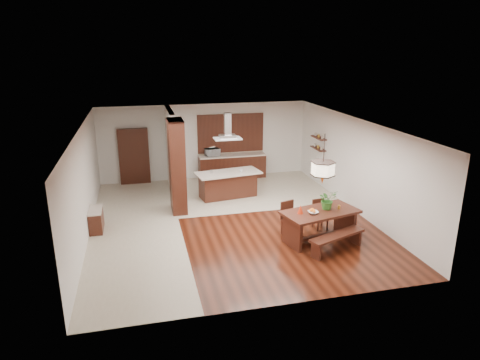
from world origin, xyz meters
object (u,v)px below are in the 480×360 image
object	(u,v)px
pendant_lantern	(324,159)
range_hood	(227,126)
foliage_plant	(327,200)
dining_table	(320,219)
dining_bench	(337,243)
dining_chair_right	(320,215)
microwave	(212,152)
kitchen_island	(228,184)
dining_chair_left	(291,219)
fruit_bowl	(313,212)
island_cup	(241,171)
hallway_console	(96,220)

from	to	relation	value
pendant_lantern	range_hood	world-z (taller)	same
pendant_lantern	foliage_plant	distance (m)	1.17
dining_table	range_hood	world-z (taller)	range_hood
dining_bench	dining_chair_right	bearing A→B (deg)	83.12
range_hood	microwave	xyz separation A→B (m)	(-0.16, 2.09, -1.37)
dining_chair_right	kitchen_island	bearing A→B (deg)	115.91
dining_bench	pendant_lantern	bearing A→B (deg)	103.68
pendant_lantern	kitchen_island	size ratio (longest dim) A/B	0.57
dining_chair_left	fruit_bowl	xyz separation A→B (m)	(0.37, -0.61, 0.40)
dining_bench	range_hood	bearing A→B (deg)	111.39
island_cup	range_hood	bearing A→B (deg)	163.12
pendant_lantern	kitchen_island	world-z (taller)	pendant_lantern
dining_chair_left	dining_bench	bearing A→B (deg)	-72.63
dining_bench	hallway_console	bearing A→B (deg)	155.27
range_hood	microwave	bearing A→B (deg)	94.45
dining_chair_left	foliage_plant	bearing A→B (deg)	-41.40
dining_table	fruit_bowl	bearing A→B (deg)	-153.20
dining_chair_left	foliage_plant	distance (m)	1.13
foliage_plant	range_hood	size ratio (longest dim) A/B	0.58
pendant_lantern	fruit_bowl	bearing A→B (deg)	-153.20
kitchen_island	island_cup	world-z (taller)	island_cup
hallway_console	dining_bench	xyz separation A→B (m)	(6.01, -2.77, -0.08)
dining_bench	microwave	size ratio (longest dim) A/B	3.09
dining_chair_left	microwave	xyz separation A→B (m)	(-1.18, 5.55, 0.62)
dining_chair_right	kitchen_island	distance (m)	3.79
range_hood	microwave	distance (m)	2.50
kitchen_island	microwave	size ratio (longest dim) A/B	4.30
dining_chair_right	hallway_console	bearing A→B (deg)	161.89
pendant_lantern	range_hood	bearing A→B (deg)	112.70
fruit_bowl	island_cup	bearing A→B (deg)	103.70
hallway_console	microwave	distance (m)	5.71
foliage_plant	kitchen_island	bearing A→B (deg)	115.93
dining_bench	dining_chair_left	world-z (taller)	dining_chair_left
fruit_bowl	range_hood	distance (m)	4.59
dining_bench	microwave	world-z (taller)	microwave
foliage_plant	island_cup	size ratio (longest dim) A/B	4.00
dining_table	dining_chair_right	distance (m)	0.82
foliage_plant	dining_chair_left	bearing A→B (deg)	155.47
pendant_lantern	microwave	distance (m)	6.40
dining_table	dining_chair_left	size ratio (longest dim) A/B	2.32
dining_bench	dining_chair_right	xyz separation A→B (m)	(0.17, 1.42, 0.19)
hallway_console	dining_bench	world-z (taller)	hallway_console
foliage_plant	microwave	bearing A→B (deg)	108.90
dining_bench	fruit_bowl	distance (m)	0.96
fruit_bowl	dining_bench	bearing A→B (deg)	-52.68
dining_table	dining_bench	xyz separation A→B (m)	(0.17, -0.71, -0.39)
hallway_console	dining_chair_right	size ratio (longest dim) A/B	1.05
dining_bench	foliage_plant	bearing A→B (deg)	86.27
dining_bench	island_cup	size ratio (longest dim) A/B	12.53
hallway_console	fruit_bowl	size ratio (longest dim) A/B	3.36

